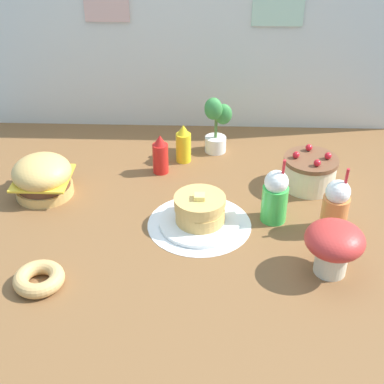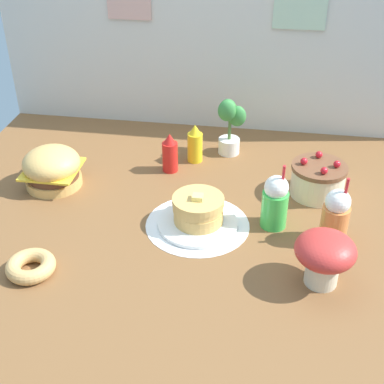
{
  "view_description": "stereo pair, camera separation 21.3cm",
  "coord_description": "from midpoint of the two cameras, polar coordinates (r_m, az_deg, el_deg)",
  "views": [
    {
      "loc": [
        0.1,
        -1.73,
        1.28
      ],
      "look_at": [
        0.03,
        0.06,
        0.12
      ],
      "focal_mm": 50.04,
      "sensor_mm": 36.0,
      "label": 1
    },
    {
      "loc": [
        0.31,
        -1.71,
        1.28
      ],
      "look_at": [
        0.03,
        0.06,
        0.12
      ],
      "focal_mm": 50.04,
      "sensor_mm": 36.0,
      "label": 2
    }
  ],
  "objects": [
    {
      "name": "cream_soda_cup",
      "position": [
        2.12,
        11.7,
        -1.13
      ],
      "size": [
        0.1,
        0.1,
        0.28
      ],
      "color": "green",
      "rests_on": "ground_plane"
    },
    {
      "name": "potted_plant",
      "position": [
        2.59,
        6.44,
        7.13
      ],
      "size": [
        0.13,
        0.12,
        0.29
      ],
      "color": "white",
      "rests_on": "ground_plane"
    },
    {
      "name": "orange_float_cup",
      "position": [
        2.1,
        17.88,
        -2.59
      ],
      "size": [
        0.1,
        0.1,
        0.28
      ],
      "color": "orange",
      "rests_on": "ground_plane"
    },
    {
      "name": "burger",
      "position": [
        2.4,
        -12.26,
        2.44
      ],
      "size": [
        0.25,
        0.25,
        0.18
      ],
      "color": "#DBA859",
      "rests_on": "ground_plane"
    },
    {
      "name": "mustard_bottle",
      "position": [
        2.54,
        2.73,
        5.04
      ],
      "size": [
        0.07,
        0.07,
        0.19
      ],
      "color": "yellow",
      "rests_on": "ground_plane"
    },
    {
      "name": "layer_cake",
      "position": [
        2.38,
        15.79,
        1.22
      ],
      "size": [
        0.24,
        0.24,
        0.17
      ],
      "color": "beige",
      "rests_on": "ground_plane"
    },
    {
      "name": "donut_pink_glaze",
      "position": [
        1.96,
        -13.86,
        -7.77
      ],
      "size": [
        0.18,
        0.18,
        0.05
      ],
      "color": "tan",
      "rests_on": "ground_plane"
    },
    {
      "name": "ground_plane",
      "position": [
        2.15,
        1.77,
        -3.69
      ],
      "size": [
        2.18,
        1.84,
        0.02
      ],
      "primitive_type": "cube",
      "color": "brown"
    },
    {
      "name": "back_wall",
      "position": [
        2.75,
        4.54,
        16.68
      ],
      "size": [
        2.18,
        0.04,
        1.01
      ],
      "color": "beige",
      "rests_on": "ground_plane"
    },
    {
      "name": "ketchup_bottle",
      "position": [
        2.45,
        0.11,
        4.03
      ],
      "size": [
        0.07,
        0.07,
        0.19
      ],
      "color": "red",
      "rests_on": "ground_plane"
    },
    {
      "name": "mushroom_stool",
      "position": [
        1.88,
        17.15,
        -6.51
      ],
      "size": [
        0.21,
        0.21,
        0.2
      ],
      "color": "beige",
      "rests_on": "ground_plane"
    },
    {
      "name": "pancake_stack",
      "position": [
        2.11,
        3.53,
        -2.3
      ],
      "size": [
        0.32,
        0.32,
        0.14
      ],
      "color": "white",
      "rests_on": "doily_mat"
    },
    {
      "name": "doily_mat",
      "position": [
        2.14,
        3.45,
        -3.53
      ],
      "size": [
        0.42,
        0.42,
        0.0
      ],
      "primitive_type": "cylinder",
      "color": "white",
      "rests_on": "ground_plane"
    }
  ]
}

